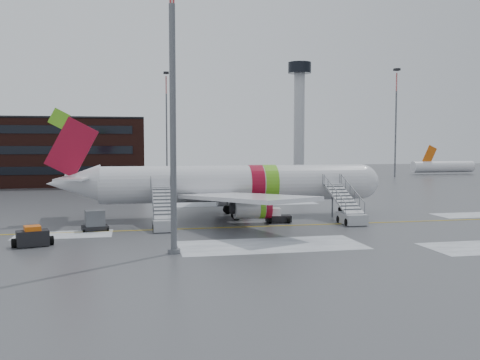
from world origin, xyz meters
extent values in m
plane|color=#494C4F|center=(0.00, 0.00, 0.00)|extent=(260.00, 260.00, 0.00)
cylinder|color=silver|center=(-5.54, 6.01, 3.50)|extent=(28.00, 3.80, 3.80)
sphere|color=silver|center=(8.46, 6.01, 3.50)|extent=(3.80, 3.80, 3.80)
cube|color=black|center=(9.50, 6.01, 4.00)|extent=(1.09, 1.60, 0.97)
cone|color=silver|center=(-21.94, 6.01, 3.75)|extent=(5.20, 3.72, 3.72)
cube|color=maroon|center=(-22.04, 6.01, 7.30)|extent=(5.27, 0.30, 6.09)
cube|color=#67BF1E|center=(-23.14, 6.01, 10.10)|extent=(2.16, 0.26, 2.16)
cube|color=silver|center=(-21.74, 8.61, 4.40)|extent=(3.07, 4.85, 0.18)
cube|color=silver|center=(-21.74, 3.41, 4.40)|extent=(3.07, 4.85, 0.18)
cube|color=silver|center=(-6.54, 14.51, 2.90)|extent=(10.72, 15.97, 1.13)
cube|color=silver|center=(-6.54, -2.49, 2.90)|extent=(10.72, 15.97, 1.13)
cylinder|color=silver|center=(-5.04, 11.21, 1.55)|extent=(3.40, 2.10, 2.10)
cylinder|color=silver|center=(-5.04, 0.81, 1.55)|extent=(3.40, 2.10, 2.10)
cylinder|color=#595B60|center=(6.46, 6.01, 0.90)|extent=(0.20, 0.20, 1.80)
cylinder|color=black|center=(6.46, 6.01, 0.45)|extent=(0.90, 0.56, 0.90)
cylinder|color=black|center=(-6.04, 8.41, 0.45)|extent=(0.90, 0.56, 0.90)
cylinder|color=black|center=(-6.04, 3.61, 0.45)|extent=(0.90, 0.56, 0.90)
cube|color=#A3A6AA|center=(4.28, -1.29, 0.55)|extent=(2.00, 3.20, 1.00)
cube|color=#A3A6AA|center=(4.28, 0.81, 2.23)|extent=(1.90, 5.87, 2.52)
cube|color=#A3A6AA|center=(4.28, 4.11, 3.40)|extent=(1.90, 1.40, 0.15)
cylinder|color=#595B60|center=(4.28, 3.71, 1.70)|extent=(0.16, 0.16, 3.40)
cylinder|color=black|center=(3.38, -2.29, 0.35)|extent=(0.25, 0.70, 0.70)
cylinder|color=black|center=(5.18, -0.29, 0.35)|extent=(0.25, 0.70, 0.70)
cube|color=#A2A4A9|center=(-13.51, -1.29, 0.55)|extent=(2.00, 3.20, 1.00)
cube|color=#A2A4A9|center=(-13.51, 0.81, 2.23)|extent=(1.90, 5.87, 2.52)
cube|color=#A2A4A9|center=(-13.51, 4.11, 3.40)|extent=(1.90, 1.40, 0.15)
cylinder|color=#595B60|center=(-13.51, 3.71, 1.70)|extent=(0.16, 0.16, 3.40)
cylinder|color=black|center=(-14.41, -2.29, 0.35)|extent=(0.25, 0.70, 0.70)
cylinder|color=black|center=(-12.61, -0.29, 0.35)|extent=(0.25, 0.70, 0.70)
cube|color=black|center=(-2.31, 1.11, 0.40)|extent=(2.64, 1.68, 0.62)
cube|color=white|center=(-2.75, 1.18, 1.01)|extent=(1.41, 1.41, 0.79)
cube|color=black|center=(-2.75, 1.18, 1.32)|extent=(1.22, 1.29, 0.13)
cylinder|color=black|center=(-3.28, 0.63, 0.31)|extent=(0.36, 0.65, 0.62)
cylinder|color=black|center=(-1.53, 0.37, 0.31)|extent=(0.36, 0.65, 0.62)
cylinder|color=black|center=(-3.09, 1.85, 0.31)|extent=(0.36, 0.65, 0.62)
cylinder|color=black|center=(-1.35, 1.58, 0.31)|extent=(0.36, 0.65, 0.62)
cube|color=black|center=(-19.55, -0.25, 0.25)|extent=(2.48, 1.99, 0.35)
cube|color=#53555A|center=(-19.55, -0.25, 1.06)|extent=(1.87, 1.79, 1.52)
cylinder|color=black|center=(-20.56, -0.96, 0.15)|extent=(0.23, 0.33, 0.30)
cylinder|color=black|center=(-18.53, 0.46, 0.15)|extent=(0.23, 0.33, 0.30)
cube|color=black|center=(-23.66, -6.76, 0.63)|extent=(2.57, 1.92, 1.15)
cube|color=#D9580C|center=(-23.66, -6.76, 1.32)|extent=(1.43, 1.52, 0.46)
cylinder|color=black|center=(-24.58, -6.76, 0.34)|extent=(1.28, 0.96, 0.69)
cylinder|color=black|center=(-22.75, -6.76, 0.34)|extent=(1.28, 0.96, 0.69)
cylinder|color=#595B60|center=(-13.46, -11.45, 8.62)|extent=(0.44, 0.44, 17.24)
cylinder|color=#595B60|center=(-13.46, -11.45, 0.15)|extent=(0.90, 0.90, 0.30)
cylinder|color=#B2B5BA|center=(30.00, 95.00, 14.00)|extent=(3.00, 3.00, 28.00)
cylinder|color=black|center=(30.00, 95.00, 28.50)|extent=(6.40, 6.40, 3.00)
cylinder|color=#595B60|center=(42.00, 62.00, 9.60)|extent=(0.36, 0.36, 19.20)
cylinder|color=#CC7272|center=(42.00, 62.00, 21.12)|extent=(0.32, 0.32, 4.32)
cube|color=black|center=(42.00, 62.00, 24.00)|extent=(1.20, 1.20, 0.50)
cylinder|color=#595B60|center=(-8.00, 78.00, 9.60)|extent=(0.36, 0.36, 19.20)
cylinder|color=#CC7272|center=(-8.00, 78.00, 21.12)|extent=(0.32, 0.32, 4.32)
cube|color=black|center=(-8.00, 78.00, 24.00)|extent=(1.20, 1.20, 0.50)
camera|label=1|loc=(-16.35, -48.79, 7.79)|focal=40.00mm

